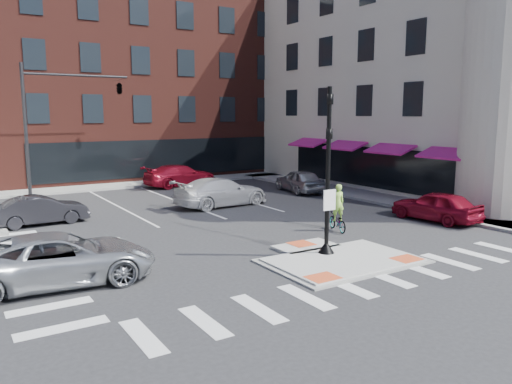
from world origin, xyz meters
TOP-DOWN VIEW (x-y plane):
  - ground at (0.00, 0.00)m, footprint 120.00×120.00m
  - refuge_island at (0.00, -0.26)m, footprint 5.40×4.65m
  - sidewalk_e at (10.80, 10.00)m, footprint 3.00×24.00m
  - sidewalk_n at (3.00, 22.00)m, footprint 26.00×3.00m
  - building_n at (3.00, 31.99)m, footprint 24.40×18.40m
  - building_e at (21.54, 11.50)m, footprint 21.90×23.90m
  - building_far_left at (-4.00, 52.00)m, footprint 10.00×12.00m
  - building_far_right at (9.00, 54.00)m, footprint 12.00×12.00m
  - signal_pole at (0.00, 0.40)m, footprint 0.60×0.60m
  - mast_arm_signal at (-3.47, 18.00)m, footprint 6.10×2.24m
  - silver_suv at (-8.84, 2.39)m, footprint 5.92×3.17m
  - red_sedan at (8.43, 2.24)m, footprint 2.12×4.48m
  - white_pickup at (1.50, 11.30)m, footprint 5.70×2.73m
  - bg_car_dark at (-7.92, 11.61)m, footprint 4.21×1.60m
  - bg_car_silver at (8.30, 13.00)m, footprint 2.47×4.68m
  - bg_car_red at (2.68, 19.64)m, footprint 5.56×2.72m
  - cyclist at (3.00, 3.22)m, footprint 1.02×1.73m

SIDE VIEW (x-z plane):
  - ground at x=0.00m, z-range 0.00..0.00m
  - refuge_island at x=0.00m, z-range -0.01..0.11m
  - sidewalk_e at x=10.80m, z-range 0.00..0.15m
  - sidewalk_n at x=3.00m, z-range 0.00..0.15m
  - bg_car_dark at x=-7.92m, z-range 0.00..1.37m
  - cyclist at x=3.00m, z-range -0.34..1.75m
  - red_sedan at x=8.43m, z-range 0.00..1.48m
  - bg_car_silver at x=8.30m, z-range 0.00..1.52m
  - bg_car_red at x=2.68m, z-range 0.00..1.56m
  - silver_suv at x=-8.84m, z-range 0.00..1.58m
  - white_pickup at x=1.50m, z-range 0.00..1.60m
  - signal_pole at x=0.00m, z-range -0.63..5.35m
  - building_far_left at x=-4.00m, z-range 0.00..10.00m
  - building_far_right at x=9.00m, z-range 0.00..12.00m
  - mast_arm_signal at x=-3.47m, z-range 2.21..10.21m
  - building_n at x=3.00m, z-range 0.05..15.55m
  - building_e at x=21.54m, z-range -0.81..16.89m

